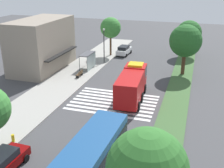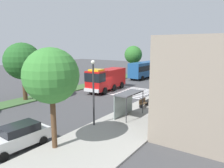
{
  "view_description": "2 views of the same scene",
  "coord_description": "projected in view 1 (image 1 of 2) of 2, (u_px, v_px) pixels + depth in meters",
  "views": [
    {
      "loc": [
        -31.45,
        -8.79,
        14.05
      ],
      "look_at": [
        -0.08,
        1.08,
        1.13
      ],
      "focal_mm": 44.58,
      "sensor_mm": 36.0,
      "label": 1
    },
    {
      "loc": [
        25.58,
        17.61,
        7.18
      ],
      "look_at": [
        0.07,
        0.34,
        1.54
      ],
      "focal_mm": 34.0,
      "sensor_mm": 36.0,
      "label": 2
    }
  ],
  "objects": [
    {
      "name": "median_tree_center",
      "position": [
        189.0,
        33.0,
        49.92
      ],
      "size": [
        4.49,
        4.49,
        6.45
      ],
      "color": "#47301E",
      "rests_on": "median_strip"
    },
    {
      "name": "median_strip",
      "position": [
        176.0,
        99.0,
        33.52
      ],
      "size": [
        60.0,
        3.0,
        0.14
      ],
      "primitive_type": "cube",
      "color": "#3D6033",
      "rests_on": "ground_plane"
    },
    {
      "name": "bench_near_shelter",
      "position": [
        80.0,
        74.0,
        40.63
      ],
      "size": [
        1.6,
        0.5,
        0.9
      ],
      "color": "#4C3823",
      "rests_on": "sidewalk"
    },
    {
      "name": "bus_stop_shelter",
      "position": [
        89.0,
        58.0,
        43.72
      ],
      "size": [
        3.5,
        1.4,
        2.46
      ],
      "color": "#4C4C51",
      "rests_on": "sidewalk"
    },
    {
      "name": "storefront_building",
      "position": [
        42.0,
        45.0,
        43.26
      ],
      "size": [
        11.77,
        6.69,
        7.87
      ],
      "color": "gray",
      "rests_on": "ground_plane"
    },
    {
      "name": "crosswalk",
      "position": [
        113.0,
        102.0,
        32.88
      ],
      "size": [
        6.75,
        9.97,
        0.01
      ],
      "color": "silver",
      "rests_on": "ground_plane"
    },
    {
      "name": "parked_car_west",
      "position": [
        4.0,
        161.0,
        21.12
      ],
      "size": [
        4.32,
        2.17,
        1.62
      ],
      "rotation": [
        0.0,
        0.0,
        -0.03
      ],
      "color": "#720505",
      "rests_on": "ground_plane"
    },
    {
      "name": "fire_hydrant",
      "position": [
        13.0,
        138.0,
        24.77
      ],
      "size": [
        0.28,
        0.28,
        0.7
      ],
      "primitive_type": "cylinder",
      "color": "gold",
      "rests_on": "sidewalk"
    },
    {
      "name": "sidewalk",
      "position": [
        60.0,
        85.0,
        37.86
      ],
      "size": [
        60.0,
        5.91,
        0.14
      ],
      "primitive_type": "cube",
      "color": "#9E9B93",
      "rests_on": "ground_plane"
    },
    {
      "name": "parked_car_mid",
      "position": [
        124.0,
        50.0,
        52.16
      ],
      "size": [
        4.48,
        2.22,
        1.72
      ],
      "rotation": [
        0.0,
        0.0,
        -0.06
      ],
      "color": "silver",
      "rests_on": "ground_plane"
    },
    {
      "name": "median_tree_west",
      "position": [
        186.0,
        41.0,
        40.1
      ],
      "size": [
        4.7,
        4.7,
        7.41
      ],
      "color": "#47301E",
      "rests_on": "median_strip"
    },
    {
      "name": "transit_bus",
      "position": [
        84.0,
        168.0,
        18.39
      ],
      "size": [
        11.45,
        3.21,
        3.56
      ],
      "rotation": [
        0.0,
        0.0,
        3.1
      ],
      "color": "navy",
      "rests_on": "ground_plane"
    },
    {
      "name": "sidewalk_tree_east",
      "position": [
        111.0,
        28.0,
        49.98
      ],
      "size": [
        3.72,
        3.72,
        6.94
      ],
      "color": "#513823",
      "rests_on": "sidewalk"
    },
    {
      "name": "street_lamp",
      "position": [
        104.0,
        43.0,
        46.14
      ],
      "size": [
        0.36,
        0.36,
        5.8
      ],
      "color": "#2D2D30",
      "rests_on": "sidewalk"
    },
    {
      "name": "ground_plane",
      "position": [
        120.0,
        93.0,
        35.51
      ],
      "size": [
        120.0,
        120.0,
        0.0
      ],
      "primitive_type": "plane",
      "color": "#424244"
    },
    {
      "name": "fire_truck",
      "position": [
        132.0,
        83.0,
        33.12
      ],
      "size": [
        8.61,
        3.27,
        3.73
      ],
      "rotation": [
        0.0,
        0.0,
        0.06
      ],
      "color": "#B71414",
      "rests_on": "ground_plane"
    }
  ]
}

